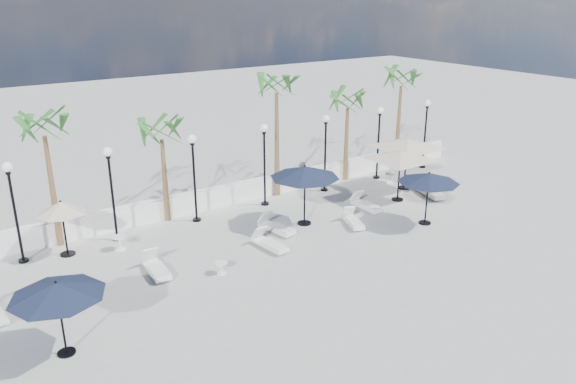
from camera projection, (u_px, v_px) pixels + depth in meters
ground at (356, 256)px, 21.18m from camera, size 100.00×100.00×0.00m
balustrade at (254, 189)px, 26.87m from camera, size 26.00×0.30×1.01m
lamppost_0 at (13, 199)px, 19.86m from camera, size 0.36×0.36×3.84m
lamppost_1 at (111, 181)px, 21.71m from camera, size 0.36×0.36×3.84m
lamppost_2 at (194, 166)px, 23.56m from camera, size 0.36×0.36×3.84m
lamppost_3 at (264, 153)px, 25.40m from camera, size 0.36×0.36×3.84m
lamppost_4 at (325, 142)px, 27.25m from camera, size 0.36×0.36×3.84m
lamppost_5 at (379, 133)px, 29.10m from camera, size 0.36×0.36×3.84m
lamppost_6 at (426, 124)px, 30.95m from camera, size 0.36×0.36×3.84m
palm_0 at (44, 132)px, 20.58m from camera, size 2.60×2.60×5.50m
palm_1 at (161, 136)px, 23.22m from camera, size 2.60×2.60×4.70m
palm_2 at (276, 90)px, 25.77m from camera, size 2.60×2.60×6.10m
palm_3 at (348, 105)px, 28.44m from camera, size 2.60×2.60×4.90m
palm_4 at (401, 84)px, 30.13m from camera, size 2.60×2.60×5.70m
lounger_0 at (156, 268)px, 19.77m from camera, size 0.70×1.81×0.67m
lounger_2 at (277, 227)px, 23.20m from camera, size 0.91×1.86×0.67m
lounger_3 at (270, 243)px, 21.71m from camera, size 0.77×1.78×0.65m
lounger_4 at (366, 205)px, 25.61m from camera, size 0.60×1.75×0.65m
lounger_5 at (430, 190)px, 27.34m from camera, size 1.21×2.14×0.76m
lounger_6 at (353, 221)px, 23.85m from camera, size 1.05×1.69×0.60m
side_table_0 at (221, 267)px, 19.76m from camera, size 0.45×0.45×0.43m
side_table_1 at (120, 242)px, 21.55m from camera, size 0.57×0.57×0.55m
side_table_2 at (390, 177)px, 29.16m from camera, size 0.50×0.50×0.49m
parasol_navy_left at (57, 290)px, 14.80m from camera, size 2.56×2.56×2.26m
parasol_navy_mid at (305, 172)px, 23.29m from camera, size 2.95×2.95×2.64m
parasol_navy_right at (429, 178)px, 23.42m from camera, size 2.61×2.61×2.34m
parasol_cream_sq_a at (407, 140)px, 27.53m from camera, size 5.59×5.59×2.74m
parasol_cream_sq_b at (401, 152)px, 25.99m from camera, size 5.17×5.17×2.59m
parasol_cream_small at (61, 208)px, 20.62m from camera, size 1.80×1.80×2.20m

